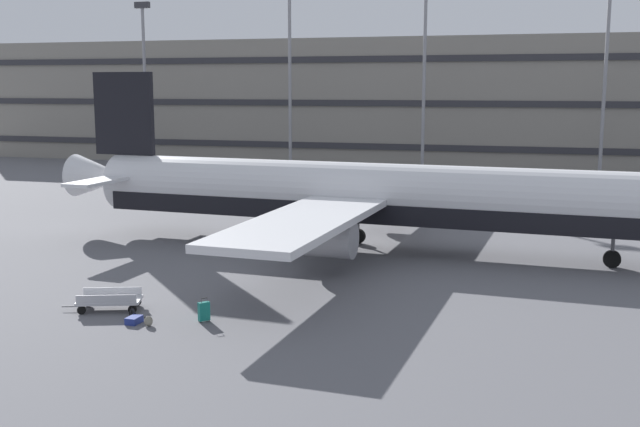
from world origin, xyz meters
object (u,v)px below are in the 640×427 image
backpack_red (149,321)px  baggage_cart (109,300)px  backpack_silver (133,314)px  suitcase_scuffed (204,311)px  suitcase_small (134,320)px  airliner (367,196)px

backpack_red → baggage_cart: (-2.65, 1.53, 0.23)m
backpack_silver → baggage_cart: 1.75m
suitcase_scuffed → baggage_cart: suitcase_scuffed is taller
suitcase_scuffed → suitcase_small: 2.78m
suitcase_small → backpack_silver: backpack_silver is taller
airliner → backpack_silver: (-6.20, -15.63, -2.94)m
suitcase_small → backpack_red: size_ratio=1.60×
airliner → suitcase_scuffed: size_ratio=39.50×
airliner → suitcase_scuffed: 15.78m
suitcase_small → backpack_red: backpack_red is taller
baggage_cart → backpack_red: bearing=-29.9°
suitcase_scuffed → baggage_cart: 4.52m
suitcase_scuffed → backpack_silver: 3.00m
baggage_cart → airliner: bearing=62.4°
suitcase_scuffed → backpack_red: suitcase_scuffed is taller
airliner → backpack_red: (-5.09, -16.35, -2.95)m
airliner → backpack_red: airliner is taller
backpack_silver → baggage_cart: baggage_cart is taller
suitcase_scuffed → suitcase_small: size_ratio=1.37×
suitcase_small → baggage_cart: size_ratio=0.22×
suitcase_scuffed → suitcase_small: (-2.59, -0.98, -0.29)m
airliner → suitcase_scuffed: bearing=-102.0°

